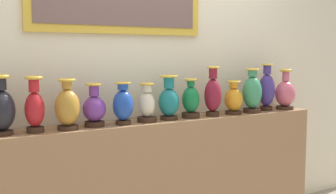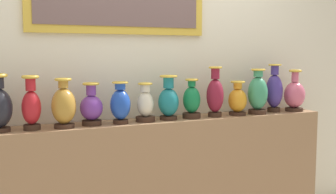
{
  "view_description": "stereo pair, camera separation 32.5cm",
  "coord_description": "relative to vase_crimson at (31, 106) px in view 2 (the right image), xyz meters",
  "views": [
    {
      "loc": [
        -1.62,
        -2.8,
        1.5
      ],
      "look_at": [
        0.0,
        0.0,
        1.16
      ],
      "focal_mm": 44.27,
      "sensor_mm": 36.0,
      "label": 1
    },
    {
      "loc": [
        -1.33,
        -2.95,
        1.5
      ],
      "look_at": [
        0.0,
        0.0,
        1.16
      ],
      "focal_mm": 44.27,
      "sensor_mm": 36.0,
      "label": 2
    }
  ],
  "objects": [
    {
      "name": "vase_violet",
      "position": [
        0.42,
        0.02,
        -0.04
      ],
      "size": [
        0.17,
        0.17,
        0.31
      ],
      "color": "#382319",
      "rests_on": "display_shelf"
    },
    {
      "name": "vase_amber",
      "position": [
        1.65,
        -0.01,
        -0.04
      ],
      "size": [
        0.16,
        0.16,
        0.29
      ],
      "color": "#382319",
      "rests_on": "display_shelf"
    },
    {
      "name": "display_shelf",
      "position": [
        1.03,
        0.04,
        -0.66
      ],
      "size": [
        2.8,
        0.33,
        0.99
      ],
      "primitive_type": "cube",
      "color": "#99704C",
      "rests_on": "ground_plane"
    },
    {
      "name": "vase_rose",
      "position": [
        2.26,
        -0.0,
        -0.02
      ],
      "size": [
        0.19,
        0.19,
        0.37
      ],
      "color": "#382319",
      "rests_on": "display_shelf"
    },
    {
      "name": "vase_teal",
      "position": [
        1.03,
        0.02,
        -0.01
      ],
      "size": [
        0.16,
        0.16,
        0.35
      ],
      "color": "#382319",
      "rests_on": "display_shelf"
    },
    {
      "name": "vase_ivory",
      "position": [
        0.83,
        0.01,
        -0.04
      ],
      "size": [
        0.15,
        0.15,
        0.3
      ],
      "color": "#382319",
      "rests_on": "display_shelf"
    },
    {
      "name": "vase_sapphire",
      "position": [
        0.63,
        -0.01,
        -0.02
      ],
      "size": [
        0.15,
        0.15,
        0.31
      ],
      "color": "#382319",
      "rests_on": "display_shelf"
    },
    {
      "name": "vase_burgundy",
      "position": [
        1.44,
        -0.0,
        0.02
      ],
      "size": [
        0.14,
        0.14,
        0.41
      ],
      "color": "#382319",
      "rests_on": "display_shelf"
    },
    {
      "name": "vase_crimson",
      "position": [
        0.0,
        0.0,
        0.0
      ],
      "size": [
        0.13,
        0.13,
        0.37
      ],
      "color": "#382319",
      "rests_on": "display_shelf"
    },
    {
      "name": "vase_indigo",
      "position": [
        2.06,
        0.03,
        0.03
      ],
      "size": [
        0.15,
        0.15,
        0.42
      ],
      "color": "#382319",
      "rests_on": "display_shelf"
    },
    {
      "name": "vase_jade",
      "position": [
        1.85,
        -0.01,
        0.01
      ],
      "size": [
        0.17,
        0.17,
        0.39
      ],
      "color": "#382319",
      "rests_on": "display_shelf"
    },
    {
      "name": "back_wall",
      "position": [
        1.03,
        0.26,
        0.41
      ],
      "size": [
        5.38,
        0.14,
        3.11
      ],
      "color": "beige",
      "rests_on": "ground_plane"
    },
    {
      "name": "vase_ochre",
      "position": [
        0.21,
        -0.01,
        -0.01
      ],
      "size": [
        0.17,
        0.17,
        0.35
      ],
      "color": "#382319",
      "rests_on": "display_shelf"
    },
    {
      "name": "vase_emerald",
      "position": [
        1.23,
        0.01,
        -0.03
      ],
      "size": [
        0.15,
        0.15,
        0.32
      ],
      "color": "#382319",
      "rests_on": "display_shelf"
    }
  ]
}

